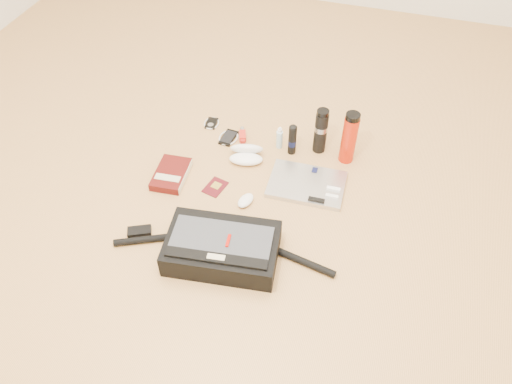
# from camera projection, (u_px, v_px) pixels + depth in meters

# --- Properties ---
(ground) EXTENTS (4.00, 4.00, 0.00)m
(ground) POSITION_uv_depth(u_px,v_px,m) (247.00, 206.00, 2.21)
(ground) COLOR tan
(ground) RESTS_ON ground
(messenger_bag) EXTENTS (0.91, 0.33, 0.13)m
(messenger_bag) POSITION_uv_depth(u_px,v_px,m) (222.00, 248.00, 1.98)
(messenger_bag) COLOR black
(messenger_bag) RESTS_ON ground
(laptop) EXTENTS (0.35, 0.25, 0.03)m
(laptop) POSITION_uv_depth(u_px,v_px,m) (307.00, 184.00, 2.28)
(laptop) COLOR #B2B2B5
(laptop) RESTS_ON ground
(book) EXTENTS (0.16, 0.23, 0.04)m
(book) POSITION_uv_depth(u_px,v_px,m) (171.00, 174.00, 2.32)
(book) COLOR #440C0A
(book) RESTS_ON ground
(passport) EXTENTS (0.10, 0.13, 0.01)m
(passport) POSITION_uv_depth(u_px,v_px,m) (215.00, 187.00, 2.28)
(passport) COLOR #440B11
(passport) RESTS_ON ground
(mouse) EXTENTS (0.08, 0.11, 0.03)m
(mouse) POSITION_uv_depth(u_px,v_px,m) (246.00, 200.00, 2.21)
(mouse) COLOR white
(mouse) RESTS_ON ground
(sunglasses_case) EXTENTS (0.19, 0.17, 0.09)m
(sunglasses_case) POSITION_uv_depth(u_px,v_px,m) (246.00, 154.00, 2.39)
(sunglasses_case) COLOR white
(sunglasses_case) RESTS_ON ground
(ipod) EXTENTS (0.08, 0.09, 0.01)m
(ipod) POSITION_uv_depth(u_px,v_px,m) (212.00, 123.00, 2.59)
(ipod) COLOR black
(ipod) RESTS_ON ground
(phone) EXTENTS (0.10, 0.12, 0.01)m
(phone) POSITION_uv_depth(u_px,v_px,m) (228.00, 138.00, 2.51)
(phone) COLOR black
(phone) RESTS_ON ground
(inhaler) EXTENTS (0.06, 0.12, 0.03)m
(inhaler) POSITION_uv_depth(u_px,v_px,m) (243.00, 135.00, 2.51)
(inhaler) COLOR red
(inhaler) RESTS_ON ground
(spray_bottle) EXTENTS (0.04, 0.04, 0.12)m
(spray_bottle) POSITION_uv_depth(u_px,v_px,m) (279.00, 139.00, 2.44)
(spray_bottle) COLOR #ACD2E3
(spray_bottle) RESTS_ON ground
(aerosol_can) EXTENTS (0.04, 0.04, 0.17)m
(aerosol_can) POSITION_uv_depth(u_px,v_px,m) (292.00, 139.00, 2.39)
(aerosol_can) COLOR black
(aerosol_can) RESTS_ON ground
(thermos_black) EXTENTS (0.07, 0.07, 0.24)m
(thermos_black) POSITION_uv_depth(u_px,v_px,m) (321.00, 131.00, 2.37)
(thermos_black) COLOR black
(thermos_black) RESTS_ON ground
(thermos_red) EXTENTS (0.07, 0.07, 0.27)m
(thermos_red) POSITION_uv_depth(u_px,v_px,m) (349.00, 138.00, 2.31)
(thermos_red) COLOR #B92008
(thermos_red) RESTS_ON ground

